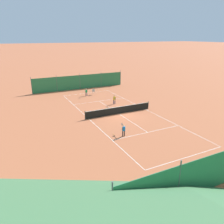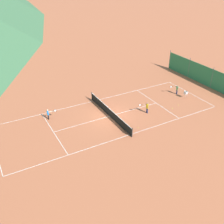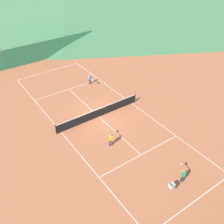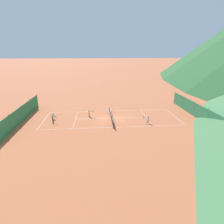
{
  "view_description": "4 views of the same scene",
  "coord_description": "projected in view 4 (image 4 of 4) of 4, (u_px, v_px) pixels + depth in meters",
  "views": [
    {
      "loc": [
        12.46,
        23.27,
        9.46
      ],
      "look_at": [
        1.47,
        1.01,
        0.78
      ],
      "focal_mm": 35.0,
      "sensor_mm": 36.0,
      "label": 1
    },
    {
      "loc": [
        -21.8,
        11.81,
        14.84
      ],
      "look_at": [
        -0.27,
        -0.16,
        0.62
      ],
      "focal_mm": 42.0,
      "sensor_mm": 36.0,
      "label": 2
    },
    {
      "loc": [
        -10.77,
        -17.59,
        15.45
      ],
      "look_at": [
        0.61,
        -1.37,
        1.12
      ],
      "focal_mm": 42.0,
      "sensor_mm": 36.0,
      "label": 3
    },
    {
      "loc": [
        29.56,
        -2.37,
        11.48
      ],
      "look_at": [
        -0.71,
        0.21,
        0.92
      ],
      "focal_mm": 28.0,
      "sensor_mm": 36.0,
      "label": 4
    }
  ],
  "objects": [
    {
      "name": "tennis_ball_alley_left",
      "position": [
        73.0,
        115.0,
        33.15
      ],
      "size": [
        0.07,
        0.07,
        0.07
      ],
      "primitive_type": "sphere",
      "color": "#CCE033",
      "rests_on": "ground"
    },
    {
      "name": "player_far_baseline",
      "position": [
        53.0,
        118.0,
        30.05
      ],
      "size": [
        0.72,
        0.92,
        1.22
      ],
      "color": "#23284C",
      "rests_on": "ground"
    },
    {
      "name": "ball_hopper",
      "position": [
        53.0,
        115.0,
        31.36
      ],
      "size": [
        0.36,
        0.36,
        0.89
      ],
      "color": "#B7B7BC",
      "rests_on": "ground"
    },
    {
      "name": "tennis_ball_far_corner",
      "position": [
        103.0,
        112.0,
        34.93
      ],
      "size": [
        0.07,
        0.07,
        0.07
      ],
      "primitive_type": "sphere",
      "color": "#CCE033",
      "rests_on": "ground"
    },
    {
      "name": "court_line_markings",
      "position": [
        111.0,
        118.0,
        31.78
      ],
      "size": [
        8.25,
        23.85,
        0.01
      ],
      "color": "white",
      "rests_on": "ground"
    },
    {
      "name": "tennis_ball_by_net_left",
      "position": [
        144.0,
        124.0,
        28.97
      ],
      "size": [
        0.07,
        0.07,
        0.07
      ],
      "primitive_type": "sphere",
      "color": "#CCE033",
      "rests_on": "ground"
    },
    {
      "name": "ground_plane",
      "position": [
        111.0,
        118.0,
        31.78
      ],
      "size": [
        600.0,
        600.0,
        0.0
      ],
      "primitive_type": "plane",
      "color": "#B7603D"
    },
    {
      "name": "tennis_ball_near_corner",
      "position": [
        66.0,
        116.0,
        32.78
      ],
      "size": [
        0.07,
        0.07,
        0.07
      ],
      "primitive_type": "sphere",
      "color": "#CCE033",
      "rests_on": "ground"
    },
    {
      "name": "windscreen_fence_near",
      "position": [
        22.0,
        114.0,
        30.11
      ],
      "size": [
        17.28,
        0.08,
        2.9
      ],
      "color": "#2D754C",
      "rests_on": "ground"
    },
    {
      "name": "tennis_net",
      "position": [
        111.0,
        116.0,
        31.62
      ],
      "size": [
        9.18,
        0.08,
        1.06
      ],
      "color": "#2D2D2D",
      "rests_on": "ground"
    },
    {
      "name": "player_far_service",
      "position": [
        89.0,
        112.0,
        32.51
      ],
      "size": [
        0.59,
        1.03,
        1.3
      ],
      "color": "#23284C",
      "rests_on": "ground"
    },
    {
      "name": "player_near_service",
      "position": [
        148.0,
        119.0,
        29.52
      ],
      "size": [
        0.44,
        0.99,
        1.2
      ],
      "color": "black",
      "rests_on": "ground"
    },
    {
      "name": "windscreen_fence_far",
      "position": [
        194.0,
        109.0,
        32.59
      ],
      "size": [
        17.28,
        0.08,
        2.9
      ],
      "color": "#2D754C",
      "rests_on": "ground"
    }
  ]
}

